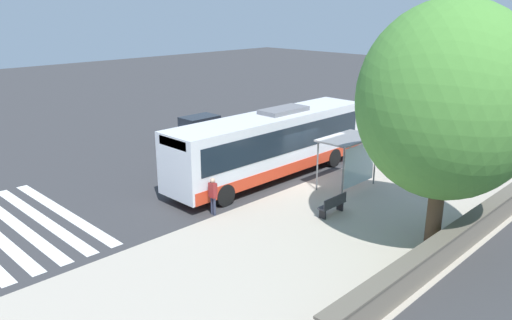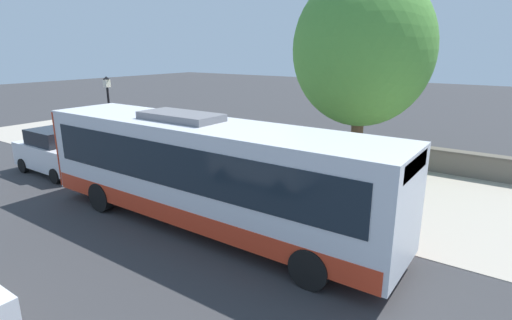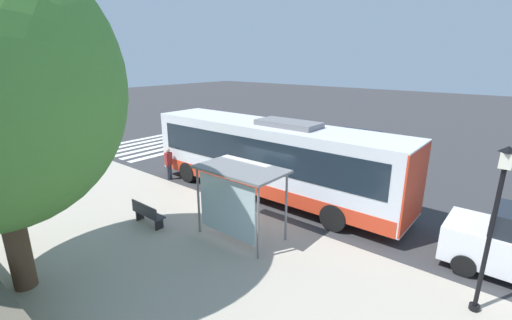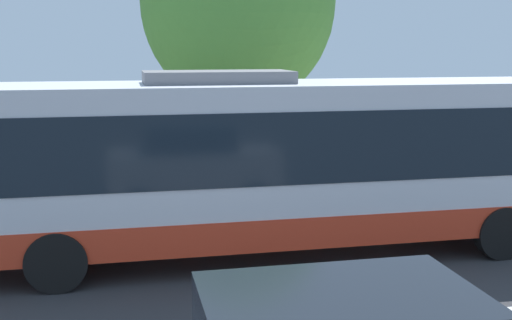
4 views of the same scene
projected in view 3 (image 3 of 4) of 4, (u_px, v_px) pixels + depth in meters
The scene contains 9 objects.
ground_plane at pixel (260, 213), 13.62m from camera, with size 120.00×120.00×0.00m, color #353538.
sidewalk_plaza at pixel (166, 263), 10.28m from camera, with size 9.00×44.00×0.02m.
crosswalk_stripes at pixel (167, 142), 25.12m from camera, with size 9.00×5.25×0.01m.
bus at pixel (270, 157), 14.91m from camera, with size 2.62×12.07×3.49m.
bus_shelter at pixel (238, 181), 11.18m from camera, with size 1.76×2.96×2.49m.
pedestrian at pixel (169, 161), 17.19m from camera, with size 0.34×0.22×1.64m.
bench at pixel (147, 213), 12.54m from camera, with size 0.40×1.52×0.88m.
street_lamp_near at pixel (494, 219), 7.68m from camera, with size 0.28×0.28×4.16m.
parked_car_far_lane at pixel (355, 148), 19.75m from camera, with size 1.84×4.28×1.99m.
Camera 3 is at (-9.71, -7.79, 5.93)m, focal length 24.00 mm.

